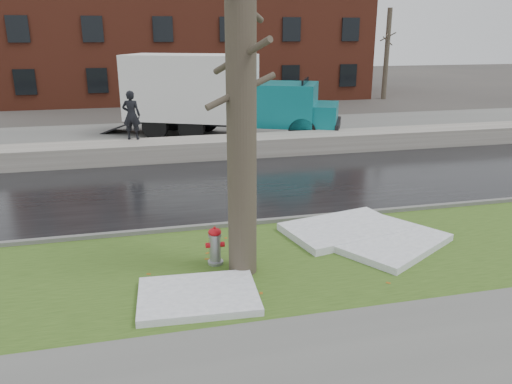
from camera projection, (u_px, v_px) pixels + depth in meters
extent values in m
plane|color=#47423D|center=(244.00, 242.00, 11.95)|extent=(120.00, 120.00, 0.00)
cube|color=#304918|center=(256.00, 264.00, 10.78)|extent=(60.00, 4.50, 0.04)
cube|color=slate|center=(316.00, 373.00, 7.31)|extent=(60.00, 3.00, 0.05)
cube|color=black|center=(215.00, 187.00, 16.11)|extent=(60.00, 7.00, 0.03)
cube|color=slate|center=(187.00, 137.00, 23.98)|extent=(60.00, 9.00, 0.03)
cube|color=slate|center=(236.00, 224.00, 12.85)|extent=(60.00, 0.15, 0.14)
cube|color=#A39E95|center=(198.00, 149.00, 19.89)|extent=(60.00, 1.60, 0.75)
cube|color=maroon|center=(187.00, 30.00, 38.64)|extent=(26.00, 12.00, 10.00)
cylinder|color=brown|center=(76.00, 56.00, 33.69)|extent=(0.36, 0.36, 6.50)
cylinder|color=brown|center=(74.00, 42.00, 33.40)|extent=(0.84, 1.62, 0.73)
cylinder|color=brown|center=(73.00, 28.00, 33.13)|extent=(1.08, 1.26, 0.66)
cylinder|color=brown|center=(75.00, 51.00, 33.58)|extent=(1.40, 0.61, 0.63)
cylinder|color=brown|center=(387.00, 54.00, 36.75)|extent=(0.36, 0.36, 6.50)
cylinder|color=brown|center=(388.00, 41.00, 36.46)|extent=(0.84, 1.62, 0.73)
cylinder|color=brown|center=(389.00, 28.00, 36.18)|extent=(1.08, 1.26, 0.66)
cylinder|color=brown|center=(387.00, 50.00, 36.64)|extent=(1.40, 0.61, 0.63)
cylinder|color=gray|center=(215.00, 248.00, 10.63)|extent=(0.25, 0.25, 0.73)
ellipsoid|color=red|center=(215.00, 232.00, 10.52)|extent=(0.30, 0.30, 0.17)
cylinder|color=red|center=(215.00, 228.00, 10.49)|extent=(0.05, 0.05, 0.05)
cylinder|color=red|center=(208.00, 245.00, 10.59)|extent=(0.11, 0.12, 0.11)
cylinder|color=red|center=(222.00, 244.00, 10.64)|extent=(0.11, 0.12, 0.11)
cylinder|color=gray|center=(214.00, 242.00, 10.75)|extent=(0.15, 0.11, 0.15)
cylinder|color=brown|center=(241.00, 96.00, 9.33)|extent=(0.60, 0.60, 7.21)
cylinder|color=brown|center=(241.00, 57.00, 9.11)|extent=(0.81, 1.69, 0.75)
cylinder|color=brown|center=(240.00, 2.00, 8.82)|extent=(1.16, 1.26, 0.68)
cylinder|color=brown|center=(241.00, 91.00, 9.30)|extent=(1.46, 0.58, 0.64)
cube|color=black|center=(222.00, 122.00, 23.74)|extent=(8.50, 4.75, 0.24)
cube|color=white|center=(191.00, 87.00, 23.52)|extent=(6.59, 5.04, 2.99)
cube|color=#0D7078|center=(288.00, 104.00, 22.86)|extent=(3.43, 3.49, 1.88)
cube|color=#0D7078|center=(322.00, 115.00, 22.69)|extent=(2.23, 2.77, 1.00)
cube|color=black|center=(305.00, 90.00, 22.51)|extent=(1.02, 2.05, 1.00)
cube|color=black|center=(123.00, 126.00, 24.81)|extent=(2.28, 2.01, 0.74)
cylinder|color=black|center=(302.00, 132.00, 21.94)|extent=(1.25, 0.82, 1.22)
cylinder|color=black|center=(308.00, 123.00, 24.11)|extent=(1.25, 0.82, 1.22)
cylinder|color=black|center=(192.00, 128.00, 22.90)|extent=(1.25, 0.82, 1.22)
cylinder|color=black|center=(206.00, 120.00, 25.07)|extent=(1.25, 0.82, 1.22)
cylinder|color=black|center=(155.00, 127.00, 23.23)|extent=(1.25, 0.82, 1.22)
cylinder|color=black|center=(173.00, 119.00, 25.40)|extent=(1.25, 0.82, 1.22)
imported|color=black|center=(131.00, 115.00, 19.48)|extent=(0.79, 0.62, 1.91)
cube|color=white|center=(388.00, 241.00, 11.71)|extent=(3.26, 3.06, 0.16)
cube|color=white|center=(198.00, 296.00, 9.28)|extent=(2.29, 1.73, 0.14)
cube|color=white|center=(344.00, 229.00, 12.38)|extent=(3.12, 2.37, 0.18)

